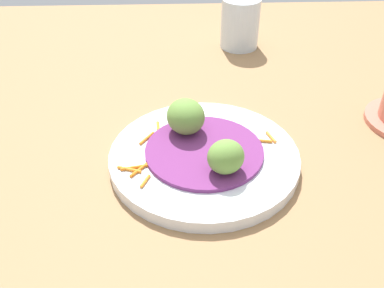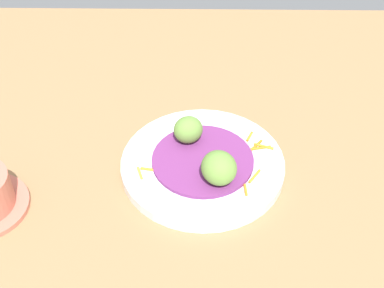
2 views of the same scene
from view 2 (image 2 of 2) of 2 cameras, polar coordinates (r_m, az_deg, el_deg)
table_surface at (r=81.26cm, az=4.80°, el=-6.13°), size 110.00×110.00×2.00cm
main_plate at (r=83.75cm, az=1.11°, el=-2.22°), size 24.74×24.74×1.69cm
cabbage_bed at (r=82.97cm, az=1.12°, el=-1.67°), size 15.39×15.39×0.55cm
carrot_garnish at (r=83.52cm, az=4.14°, el=-1.50°), size 13.34×20.82×0.40cm
guac_scoop_left at (r=78.17cm, az=2.80°, el=-2.48°), size 6.90×6.63×4.71cm
guac_scoop_center at (r=84.48cm, az=-0.40°, el=1.50°), size 6.02×6.12×4.15cm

